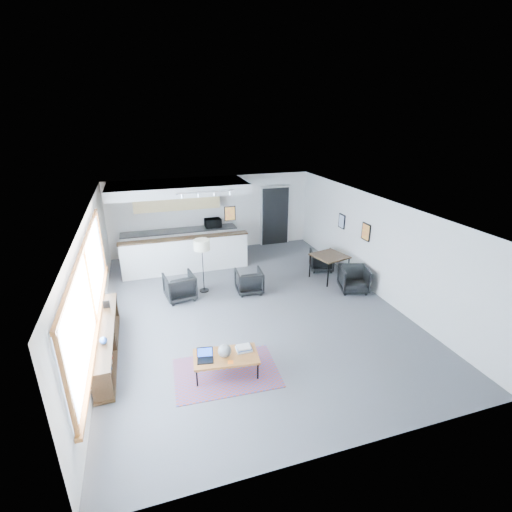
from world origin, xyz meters
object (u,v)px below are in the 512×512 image
object	(u,v)px
floor_lamp	(202,247)
dining_table	(330,257)
laptop	(205,356)
microwave	(213,222)
dining_chair_near	(354,280)
coffee_table	(226,357)
dining_chair_far	(321,261)
ceramic_pot	(225,351)
book_stack	(244,348)
armchair_left	(180,285)
armchair_right	(249,280)

from	to	relation	value
floor_lamp	dining_table	xyz separation A→B (m)	(3.65, -0.31, -0.62)
laptop	floor_lamp	xyz separation A→B (m)	(0.60, 3.54, 0.85)
laptop	dining_table	world-z (taller)	dining_table
microwave	dining_chair_near	bearing A→B (deg)	-55.62
coffee_table	laptop	xyz separation A→B (m)	(-0.38, 0.02, 0.09)
dining_chair_far	microwave	distance (m)	3.92
ceramic_pot	book_stack	xyz separation A→B (m)	(0.39, 0.09, -0.08)
coffee_table	dining_table	xyz separation A→B (m)	(3.87, 3.25, 0.32)
coffee_table	microwave	world-z (taller)	microwave
ceramic_pot	microwave	size ratio (longest dim) A/B	0.46
book_stack	dining_chair_far	world-z (taller)	dining_chair_far
dining_chair_far	microwave	xyz separation A→B (m)	(-2.89, 2.52, 0.81)
ceramic_pot	dining_chair_far	size ratio (longest dim) A/B	0.42
book_stack	ceramic_pot	bearing A→B (deg)	-167.71
laptop	armchair_left	world-z (taller)	armchair_left
armchair_right	dining_table	xyz separation A→B (m)	(2.48, 0.12, 0.32)
armchair_right	floor_lamp	distance (m)	1.57
ceramic_pot	floor_lamp	world-z (taller)	floor_lamp
floor_lamp	dining_chair_far	bearing A→B (deg)	5.49
dining_table	microwave	world-z (taller)	microwave
dining_table	laptop	bearing A→B (deg)	-142.78
armchair_left	armchair_right	size ratio (longest dim) A/B	1.08
ceramic_pot	dining_chair_near	distance (m)	4.78
armchair_right	dining_chair_near	bearing A→B (deg)	168.41
ceramic_pot	microwave	bearing A→B (deg)	80.29
dining_chair_far	floor_lamp	bearing A→B (deg)	23.35
armchair_left	dining_chair_far	size ratio (longest dim) A/B	1.28
ceramic_pot	armchair_right	size ratio (longest dim) A/B	0.35
coffee_table	book_stack	world-z (taller)	book_stack
book_stack	armchair_left	bearing A→B (deg)	104.42
ceramic_pot	floor_lamp	xyz separation A→B (m)	(0.24, 3.58, 0.78)
armchair_left	floor_lamp	bearing A→B (deg)	-167.59
coffee_table	armchair_left	xyz separation A→B (m)	(-0.46, 3.31, 0.02)
laptop	ceramic_pot	bearing A→B (deg)	4.69
ceramic_pot	armchair_right	distance (m)	3.45
coffee_table	floor_lamp	distance (m)	3.69
laptop	book_stack	size ratio (longest dim) A/B	1.08
armchair_left	dining_chair_near	world-z (taller)	armchair_left
armchair_right	dining_chair_near	world-z (taller)	armchair_right
laptop	floor_lamp	size ratio (longest dim) A/B	0.22
laptop	dining_table	xyz separation A→B (m)	(4.25, 3.23, 0.23)
floor_lamp	dining_chair_far	distance (m)	3.91
ceramic_pot	laptop	bearing A→B (deg)	174.59
floor_lamp	dining_table	bearing A→B (deg)	-4.90
armchair_right	dining_chair_near	size ratio (longest dim) A/B	1.09
armchair_right	dining_chair_far	bearing A→B (deg)	-158.32
floor_lamp	microwave	distance (m)	3.02
book_stack	floor_lamp	size ratio (longest dim) A/B	0.20
armchair_right	floor_lamp	size ratio (longest dim) A/B	0.47
dining_chair_near	dining_chair_far	distance (m)	1.61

